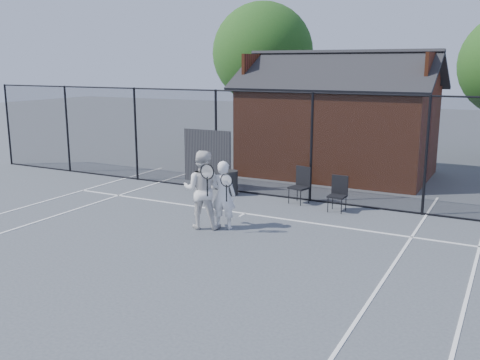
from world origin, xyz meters
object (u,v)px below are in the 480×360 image
at_px(clubhouse, 338,128).
at_px(player_front, 223,195).
at_px(waste_bin, 229,183).
at_px(player_back, 202,189).
at_px(chair_right, 337,195).
at_px(chair_left, 299,186).

bearing_deg(clubhouse, player_front, -93.01).
bearing_deg(player_front, waste_bin, 116.30).
bearing_deg(waste_bin, player_back, -72.32).
xyz_separation_m(player_back, chair_right, (2.34, 2.78, -0.46)).
bearing_deg(chair_left, clubhouse, 108.20).
relative_size(clubhouse, player_back, 3.58).
bearing_deg(clubhouse, waste_bin, -112.59).
bearing_deg(player_back, waste_bin, 107.68).
height_order(player_back, chair_left, player_back).
distance_m(chair_left, chair_right, 1.21).
relative_size(chair_left, chair_right, 1.09).
bearing_deg(player_back, chair_left, 69.31).
bearing_deg(waste_bin, player_front, -63.70).
bearing_deg(chair_right, player_back, -129.00).
height_order(player_front, player_back, player_back).
height_order(player_front, waste_bin, player_front).
relative_size(clubhouse, chair_left, 6.67).
height_order(clubhouse, player_back, clubhouse).
relative_size(clubhouse, player_front, 4.10).
height_order(chair_left, waste_bin, chair_left).
height_order(clubhouse, player_front, clubhouse).
distance_m(clubhouse, chair_left, 4.55).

